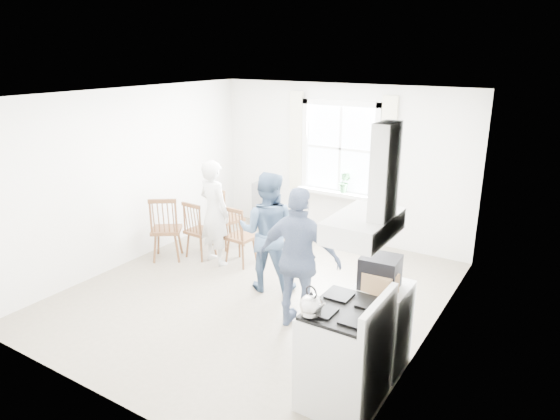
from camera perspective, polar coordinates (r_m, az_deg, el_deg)
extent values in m
cube|color=gray|center=(6.79, -2.72, -9.45)|extent=(4.62, 5.12, 0.02)
cube|color=silver|center=(8.43, 6.98, 5.34)|extent=(4.62, 0.04, 2.64)
cube|color=silver|center=(4.60, -21.22, -6.52)|extent=(4.62, 0.04, 2.64)
cube|color=silver|center=(7.79, -16.77, 3.68)|extent=(0.04, 5.12, 2.64)
cube|color=silver|center=(5.40, 17.34, -2.52)|extent=(0.04, 5.12, 2.64)
cube|color=white|center=(6.06, -3.08, 13.15)|extent=(4.62, 5.12, 0.02)
cube|color=white|center=(8.35, 6.94, 6.98)|extent=(1.20, 0.02, 1.40)
cube|color=white|center=(8.21, 7.04, 12.06)|extent=(1.38, 0.09, 0.09)
cube|color=white|center=(8.49, 6.67, 2.00)|extent=(1.38, 0.09, 0.09)
cube|color=white|center=(8.61, 2.94, 7.41)|extent=(0.09, 0.09, 1.58)
cube|color=white|center=(8.07, 11.01, 6.41)|extent=(0.09, 0.09, 1.58)
cube|color=white|center=(8.42, 6.45, 1.98)|extent=(1.38, 0.24, 0.06)
cube|color=beige|center=(8.67, 1.88, 7.84)|extent=(0.24, 0.05, 1.70)
cube|color=beige|center=(7.99, 12.16, 6.59)|extent=(0.24, 0.05, 1.70)
cube|color=white|center=(4.11, 9.51, -1.79)|extent=(0.45, 0.76, 0.18)
cube|color=white|center=(3.92, 11.88, 4.31)|extent=(0.14, 0.30, 0.76)
cube|color=gray|center=(9.16, -1.68, 0.66)|extent=(0.40, 0.30, 0.80)
cube|color=silver|center=(4.73, 7.36, -16.32)|extent=(0.65, 0.76, 0.92)
cube|color=black|center=(4.48, 7.60, -11.28)|extent=(0.61, 0.72, 0.03)
cube|color=silver|center=(4.34, 11.25, -11.19)|extent=(0.06, 0.76, 0.20)
cylinder|color=silver|center=(4.73, 3.59, -12.76)|extent=(0.02, 0.61, 0.02)
sphere|color=silver|center=(4.29, 3.57, -10.78)|extent=(0.20, 0.20, 0.20)
cylinder|color=silver|center=(4.32, 3.56, -11.47)|extent=(0.18, 0.18, 0.04)
torus|color=black|center=(4.24, 3.60, -9.38)|extent=(0.12, 0.05, 0.12)
cube|color=white|center=(5.26, 11.42, -12.83)|extent=(0.50, 0.55, 0.90)
cube|color=black|center=(4.97, 11.31, -7.76)|extent=(0.38, 0.35, 0.17)
cube|color=black|center=(4.90, 11.42, -6.07)|extent=(0.38, 0.35, 0.15)
cube|color=#A98052|center=(4.88, 11.37, -8.12)|extent=(0.33, 0.26, 0.19)
cube|color=#4F2F19|center=(7.52, -4.50, -3.11)|extent=(0.42, 0.40, 0.05)
cube|color=#4F2F19|center=(7.31, -5.40, -1.63)|extent=(0.38, 0.08, 0.51)
cylinder|color=#4F2F19|center=(7.60, -4.46, -4.67)|extent=(0.03, 0.03, 0.40)
cube|color=#4F2F19|center=(7.84, -9.10, -2.43)|extent=(0.41, 0.40, 0.05)
cube|color=#4F2F19|center=(7.65, -10.07, -1.01)|extent=(0.37, 0.08, 0.50)
cylinder|color=#4F2F19|center=(7.92, -9.03, -3.90)|extent=(0.03, 0.03, 0.40)
cube|color=#4F2F19|center=(7.86, -12.85, -2.24)|extent=(0.59, 0.59, 0.05)
cube|color=#4F2F19|center=(7.59, -13.21, -0.73)|extent=(0.37, 0.29, 0.56)
cylinder|color=#4F2F19|center=(7.94, -12.73, -3.89)|extent=(0.04, 0.04, 0.45)
imported|color=silver|center=(7.48, -7.51, -0.27)|extent=(0.70, 0.70, 1.60)
imported|color=#405878|center=(6.60, -1.41, -2.50)|extent=(1.01, 1.01, 1.62)
imported|color=navy|center=(5.68, 2.24, -5.64)|extent=(1.13, 1.13, 1.68)
imported|color=#306D38|center=(8.29, 7.41, 3.17)|extent=(0.20, 0.20, 0.35)
cube|color=#4F2F19|center=(8.20, -6.02, -1.02)|extent=(0.54, 0.52, 0.05)
cube|color=#4F2F19|center=(8.02, -7.17, 0.59)|extent=(0.41, 0.18, 0.56)
cylinder|color=#4F2F19|center=(8.29, -5.97, -2.61)|extent=(0.04, 0.04, 0.44)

